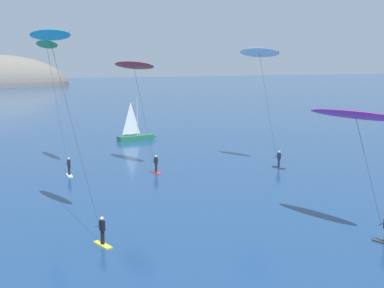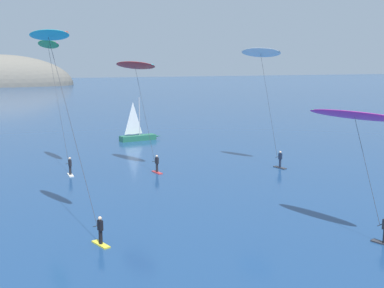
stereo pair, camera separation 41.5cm
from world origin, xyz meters
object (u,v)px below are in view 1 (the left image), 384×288
object	(u,v)px
kitesurfer_cyan	(54,54)
kitesurfer_green	(48,55)
sailboat_near	(138,136)
kitesurfer_white	(261,62)
kitesurfer_red	(135,72)
kitesurfer_magenta	(358,123)

from	to	relation	value
kitesurfer_cyan	kitesurfer_green	world-z (taller)	kitesurfer_green
sailboat_near	kitesurfer_white	world-z (taller)	kitesurfer_white
kitesurfer_red	kitesurfer_magenta	world-z (taller)	kitesurfer_red
kitesurfer_magenta	kitesurfer_green	xyz separation A→B (m)	(-14.62, 25.99, 4.19)
kitesurfer_white	kitesurfer_red	world-z (taller)	kitesurfer_white
kitesurfer_red	kitesurfer_magenta	distance (m)	23.90
kitesurfer_red	sailboat_near	bearing A→B (deg)	73.49
sailboat_near	kitesurfer_white	xyz separation A→B (m)	(7.14, -19.41, 9.71)
kitesurfer_white	kitesurfer_green	distance (m)	20.58
kitesurfer_white	kitesurfer_magenta	distance (m)	20.47
sailboat_near	kitesurfer_white	size ratio (longest dim) A/B	0.51
kitesurfer_white	kitesurfer_magenta	xyz separation A→B (m)	(-4.91, -19.55, -3.55)
kitesurfer_red	kitesurfer_green	xyz separation A→B (m)	(-7.57, 3.30, 1.58)
sailboat_near	kitesurfer_cyan	bearing A→B (deg)	-114.62
sailboat_near	kitesurfer_white	distance (m)	22.85
sailboat_near	kitesurfer_magenta	xyz separation A→B (m)	(2.23, -38.96, 6.17)
kitesurfer_white	kitesurfer_cyan	distance (m)	23.84
kitesurfer_red	kitesurfer_cyan	distance (m)	16.96
kitesurfer_white	sailboat_near	bearing A→B (deg)	110.21
kitesurfer_green	kitesurfer_white	bearing A→B (deg)	-18.25
sailboat_near	kitesurfer_white	bearing A→B (deg)	-69.79
sailboat_near	kitesurfer_cyan	world-z (taller)	kitesurfer_cyan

